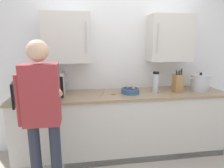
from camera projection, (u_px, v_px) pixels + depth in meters
back_wall_tiled at (118, 57)px, 3.00m from camera, size 3.82×0.44×2.70m
counter_unit at (122, 124)px, 2.90m from camera, size 2.99×0.63×0.93m
microwave_oven at (41, 85)px, 2.63m from camera, size 0.57×0.76×0.30m
knife_block at (178, 83)px, 2.87m from camera, size 0.11×0.15×0.34m
wooden_spoon at (107, 93)px, 2.76m from camera, size 0.23×0.25×0.02m
fruit_bowl at (130, 90)px, 2.80m from camera, size 0.25×0.25×0.10m
stock_pot at (200, 82)px, 2.94m from camera, size 0.36×0.27×0.27m
thermos_flask at (156, 82)px, 2.81m from camera, size 0.09×0.09×0.30m
person_figure at (42, 110)px, 1.93m from camera, size 0.44×0.59×1.67m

